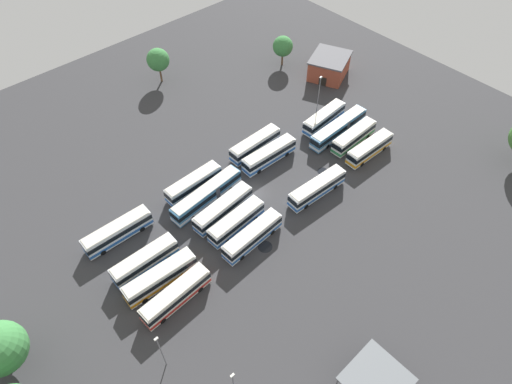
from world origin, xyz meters
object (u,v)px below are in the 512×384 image
(bus_row1_slot4, at_px, (317,188))
(bus_row2_slot3, at_px, (236,221))
(bus_row0_slot4, at_px, (369,148))
(bus_row3_slot4, at_px, (176,296))
(bus_row2_slot4, at_px, (252,236))
(tree_east_edge, at_px, (158,60))
(maintenance_shelter, at_px, (377,379))
(bus_row2_slot2, at_px, (223,208))
(bus_row1_slot1, at_px, (269,155))
(bus_row3_slot2, at_px, (145,261))
(bus_row3_slot0, at_px, (118,232))
(bus_row2_slot0, at_px, (194,184))
(bus_row0_slot1, at_px, (324,118))
(bus_row1_slot0, at_px, (255,144))
(bus_row3_slot3, at_px, (160,277))
(lamp_post_near_entrance, at_px, (161,351))
(tree_northeast, at_px, (283,46))
(bus_row0_slot3, at_px, (354,137))
(bus_row0_slot2, at_px, (338,128))
(depot_building, at_px, (329,66))
(lamp_post_by_building, at_px, (319,94))
(bus_row2_slot1, at_px, (207,195))

(bus_row1_slot4, relative_size, bus_row2_slot3, 1.09)
(bus_row0_slot4, relative_size, bus_row3_slot4, 0.94)
(bus_row1_slot4, xyz_separation_m, bus_row2_slot4, (15.84, 0.08, -0.00))
(tree_east_edge, bearing_deg, maintenance_shelter, 76.20)
(bus_row2_slot2, bearing_deg, bus_row2_slot4, 88.81)
(bus_row1_slot1, distance_m, bus_row3_slot2, 31.48)
(bus_row3_slot0, bearing_deg, tree_east_edge, -133.07)
(bus_row2_slot0, bearing_deg, bus_row3_slot0, 0.70)
(bus_row0_slot1, xyz_separation_m, bus_row1_slot0, (16.30, -3.68, 0.00))
(bus_row0_slot4, height_order, bus_row1_slot0, same)
(maintenance_shelter, distance_m, tree_east_edge, 79.70)
(bus_row1_slot4, xyz_separation_m, bus_row3_slot3, (31.56, -3.65, -0.00))
(bus_row1_slot0, bearing_deg, bus_row3_slot2, 15.10)
(lamp_post_near_entrance, bearing_deg, tree_northeast, -146.41)
(maintenance_shelter, bearing_deg, lamp_post_near_entrance, -48.73)
(lamp_post_near_entrance, bearing_deg, bus_row0_slot3, -167.65)
(bus_row3_slot0, bearing_deg, bus_row0_slot3, 166.84)
(bus_row0_slot2, relative_size, bus_row2_slot4, 1.28)
(bus_row3_slot3, relative_size, bus_row3_slot4, 1.02)
(bus_row0_slot4, height_order, tree_northeast, tree_northeast)
(bus_row1_slot1, bearing_deg, depot_building, -158.78)
(maintenance_shelter, height_order, lamp_post_by_building, lamp_post_by_building)
(maintenance_shelter, distance_m, lamp_post_near_entrance, 28.05)
(bus_row0_slot2, relative_size, depot_building, 1.25)
(bus_row2_slot0, height_order, bus_row3_slot0, same)
(bus_row3_slot3, bearing_deg, bus_row1_slot4, 173.41)
(bus_row0_slot1, bearing_deg, bus_row2_slot3, 15.06)
(bus_row3_slot3, relative_size, tree_east_edge, 1.44)
(bus_row2_slot4, relative_size, tree_northeast, 1.58)
(maintenance_shelter, distance_m, tree_northeast, 77.77)
(bus_row0_slot2, height_order, bus_row1_slot4, same)
(bus_row3_slot2, distance_m, depot_building, 64.06)
(bus_row3_slot0, height_order, depot_building, depot_building)
(bus_row1_slot4, relative_size, bus_row2_slot0, 1.07)
(bus_row1_slot1, height_order, bus_row2_slot2, same)
(bus_row1_slot0, height_order, bus_row2_slot4, same)
(bus_row2_slot0, xyz_separation_m, maintenance_shelter, (3.82, 44.28, 1.72))
(bus_row0_slot4, relative_size, bus_row1_slot4, 0.91)
(bus_row2_slot2, bearing_deg, tree_east_edge, -109.85)
(bus_row3_slot0, bearing_deg, bus_row2_slot1, 167.45)
(bus_row0_slot3, distance_m, tree_northeast, 32.00)
(bus_row0_slot2, distance_m, bus_row2_slot3, 31.69)
(tree_east_edge, bearing_deg, bus_row3_slot4, 58.13)
(bus_row0_slot2, bearing_deg, bus_row2_slot3, 7.80)
(lamp_post_near_entrance, bearing_deg, bus_row2_slot4, -162.11)
(lamp_post_near_entrance, bearing_deg, bus_row1_slot4, -169.16)
(bus_row3_slot4, distance_m, lamp_post_near_entrance, 9.95)
(bus_row0_slot4, bearing_deg, bus_row2_slot1, -20.85)
(bus_row2_slot3, distance_m, bus_row2_slot4, 4.10)
(lamp_post_near_entrance, bearing_deg, bus_row3_slot2, -113.63)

